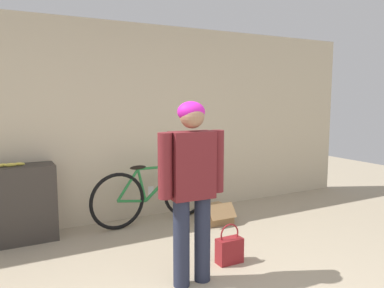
{
  "coord_description": "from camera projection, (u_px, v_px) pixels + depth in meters",
  "views": [
    {
      "loc": [
        -1.32,
        -1.84,
        1.63
      ],
      "look_at": [
        0.15,
        0.93,
        1.24
      ],
      "focal_mm": 35.0,
      "sensor_mm": 36.0,
      "label": 1
    }
  ],
  "objects": [
    {
      "name": "side_shelf",
      "position": [
        17.0,
        204.0,
        4.21
      ],
      "size": [
        0.82,
        0.37,
        0.88
      ],
      "color": "#38332D",
      "rests_on": "ground_plane"
    },
    {
      "name": "cardboard_box",
      "position": [
        214.0,
        214.0,
        4.94
      ],
      "size": [
        0.38,
        0.46,
        0.28
      ],
      "color": "#A87F51",
      "rests_on": "ground_plane"
    },
    {
      "name": "banana",
      "position": [
        10.0,
        165.0,
        4.13
      ],
      "size": [
        0.3,
        0.09,
        0.04
      ],
      "color": "#EAD64C",
      "rests_on": "side_shelf"
    },
    {
      "name": "wall_back",
      "position": [
        109.0,
        123.0,
        4.84
      ],
      "size": [
        8.0,
        0.07,
        2.6
      ],
      "color": "beige",
      "rests_on": "ground_plane"
    },
    {
      "name": "bicycle",
      "position": [
        154.0,
        194.0,
        4.89
      ],
      "size": [
        1.72,
        0.46,
        0.79
      ],
      "rotation": [
        0.0,
        0.0,
        0.09
      ],
      "color": "black",
      "rests_on": "ground_plane"
    },
    {
      "name": "person",
      "position": [
        192.0,
        179.0,
        3.21
      ],
      "size": [
        0.62,
        0.23,
        1.6
      ],
      "rotation": [
        0.0,
        0.0,
        -0.04
      ],
      "color": "#23283D",
      "rests_on": "ground_plane"
    },
    {
      "name": "handbag",
      "position": [
        229.0,
        249.0,
        3.7
      ],
      "size": [
        0.26,
        0.14,
        0.4
      ],
      "color": "maroon",
      "rests_on": "ground_plane"
    }
  ]
}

